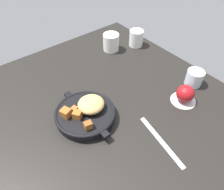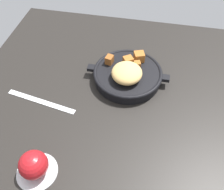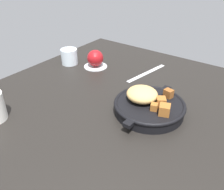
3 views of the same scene
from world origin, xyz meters
TOP-DOWN VIEW (x-y plane):
  - ground_plane at (0.00, 0.00)cm, footprint 101.73×93.88cm
  - cast_iron_skillet at (1.85, -11.24)cm, footprint 26.49×22.20cm
  - saucer_plate at (18.67, 24.09)cm, footprint 10.10×10.10cm
  - red_apple at (18.67, 24.09)cm, footprint 7.00×7.00cm
  - butter_knife at (26.22, 2.88)cm, footprint 22.75×5.49cm

SIDE VIEW (x-z plane):
  - ground_plane at x=0.00cm, z-range -2.40..0.00cm
  - butter_knife at x=26.22cm, z-range 0.00..0.36cm
  - saucer_plate at x=18.67cm, z-range 0.00..0.60cm
  - cast_iron_skillet at x=1.85cm, z-range -1.18..6.78cm
  - red_apple at x=18.67cm, z-range 0.60..7.60cm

